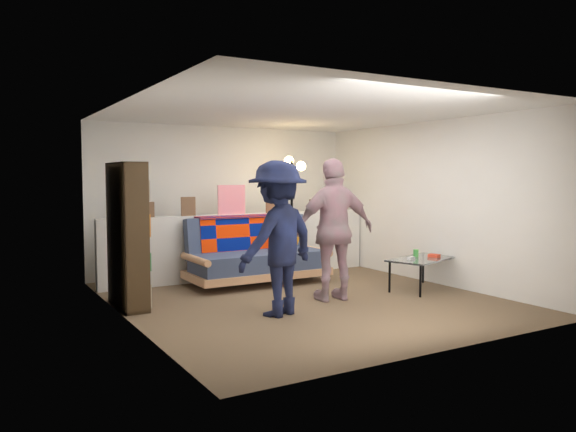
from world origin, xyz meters
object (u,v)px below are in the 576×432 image
Objects in this scene: coffee_table at (422,260)px; floor_lamp at (291,191)px; bookshelf at (127,240)px; person_left at (278,238)px; futon_sofa at (257,255)px; person_right at (335,230)px.

floor_lamp reaches higher than coffee_table.
person_left is (1.38, -1.24, 0.06)m from bookshelf.
futon_sofa is 2.39m from coffee_table.
futon_sofa is 1.14× the size of person_right.
futon_sofa is 1.75× the size of coffee_table.
coffee_table is at bearing 166.03° from person_left.
futon_sofa is at bearing 138.04° from coffee_table.
person_left is at bearing -174.15° from coffee_table.
coffee_table is at bearing -41.96° from futon_sofa.
person_right reaches higher than person_left.
person_left reaches higher than futon_sofa.
futon_sofa is 2.02m from person_left.
futon_sofa reaches higher than coffee_table.
floor_lamp is (0.79, 0.33, 0.94)m from futon_sofa.
bookshelf is (-2.06, -0.61, 0.40)m from futon_sofa.
coffee_table is 0.65× the size of person_right.
futon_sofa is 1.08× the size of floor_lamp.
floor_lamp is (2.84, 0.94, 0.54)m from bookshelf.
futon_sofa is 1.65m from person_right.
futon_sofa is at bearing -69.98° from person_right.
floor_lamp is 1.09× the size of person_left.
bookshelf is 3.98m from coffee_table.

